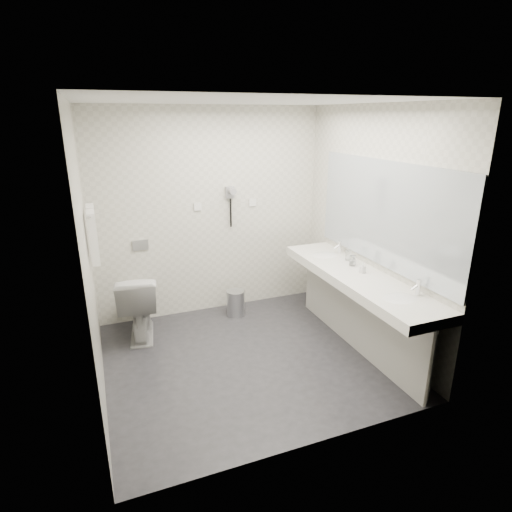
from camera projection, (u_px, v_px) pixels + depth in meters
name	position (u px, v px, depth m)	size (l,w,h in m)	color
floor	(248.00, 358.00, 4.35)	(2.80, 2.80, 0.00)	#252429
ceiling	(246.00, 101.00, 3.56)	(2.80, 2.80, 0.00)	silver
wall_back	(210.00, 214.00, 5.10)	(2.80, 2.80, 0.00)	beige
wall_front	(314.00, 295.00, 2.81)	(2.80, 2.80, 0.00)	beige
wall_left	(88.00, 260.00, 3.47)	(2.60, 2.60, 0.00)	beige
wall_right	(371.00, 229.00, 4.44)	(2.60, 2.60, 0.00)	beige
vanity_counter	(357.00, 278.00, 4.31)	(0.55, 2.20, 0.10)	silver
vanity_panel	(356.00, 315.00, 4.45)	(0.03, 2.15, 0.75)	#9B9A93
vanity_post_near	(430.00, 367.00, 3.55)	(0.06, 0.06, 0.75)	silver
vanity_post_far	(311.00, 281.00, 5.38)	(0.06, 0.06, 0.75)	silver
mirror	(384.00, 214.00, 4.19)	(0.02, 2.20, 1.05)	#B2BCC6
basin_near	(400.00, 300.00, 3.72)	(0.40, 0.31, 0.05)	silver
basin_far	(325.00, 256.00, 4.87)	(0.40, 0.31, 0.05)	silver
faucet_near	(418.00, 287.00, 3.76)	(0.04, 0.04, 0.15)	silver
faucet_far	(340.00, 247.00, 4.91)	(0.04, 0.04, 0.15)	silver
soap_bottle_a	(363.00, 268.00, 4.30)	(0.05, 0.05, 0.11)	white
soap_bottle_b	(353.00, 261.00, 4.51)	(0.07, 0.07, 0.10)	white
glass_left	(352.00, 261.00, 4.50)	(0.06, 0.06, 0.11)	silver
glass_right	(348.00, 255.00, 4.67)	(0.06, 0.06, 0.12)	silver
toilet	(139.00, 304.00, 4.69)	(0.43, 0.75, 0.76)	silver
flush_plate	(140.00, 245.00, 4.89)	(0.18, 0.02, 0.12)	#B2B5BA
pedal_bin	(236.00, 304.00, 5.24)	(0.22, 0.22, 0.31)	#B2B5BA
bin_lid	(235.00, 291.00, 5.19)	(0.22, 0.22, 0.01)	#B2B5BA
towel_rail	(89.00, 211.00, 3.88)	(0.02, 0.02, 0.62)	silver
towel_near	(93.00, 237.00, 3.83)	(0.07, 0.24, 0.48)	white
towel_far	(93.00, 230.00, 4.07)	(0.07, 0.24, 0.48)	white
dryer_cradle	(230.00, 192.00, 5.08)	(0.10, 0.04, 0.14)	gray
dryer_barrel	(232.00, 191.00, 5.01)	(0.08, 0.08, 0.14)	gray
dryer_cord	(231.00, 213.00, 5.15)	(0.02, 0.02, 0.35)	black
switch_plate_a	(198.00, 207.00, 5.01)	(0.09, 0.02, 0.09)	silver
switch_plate_b	(253.00, 202.00, 5.25)	(0.09, 0.02, 0.09)	silver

